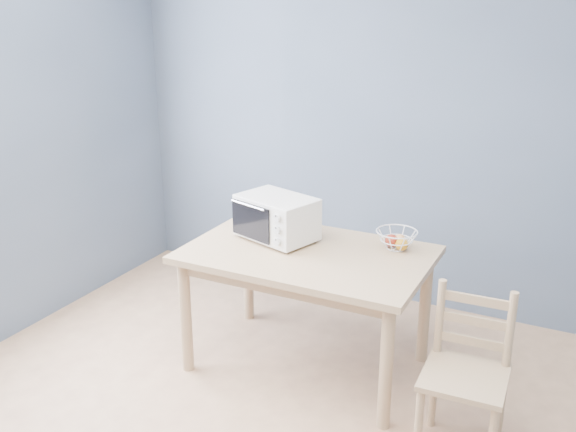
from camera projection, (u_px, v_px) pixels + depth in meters
The scene contains 5 objects.
room at pixel (213, 221), 2.57m from camera, with size 4.01×4.51×2.61m.
dining_table at pixel (307, 267), 3.75m from camera, with size 1.40×0.90×0.75m.
toaster_oven at pixel (274, 217), 3.87m from camera, with size 0.53×0.44×0.27m.
fruit_basket at pixel (397, 239), 3.74m from camera, with size 0.27×0.27×0.11m.
dining_chair at pixel (466, 376), 3.09m from camera, with size 0.41×0.41×0.84m.
Camera 1 is at (1.35, -2.03, 2.15)m, focal length 40.00 mm.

